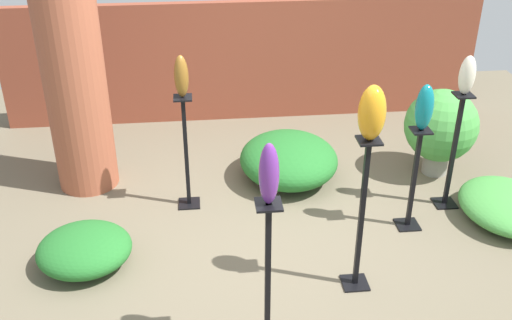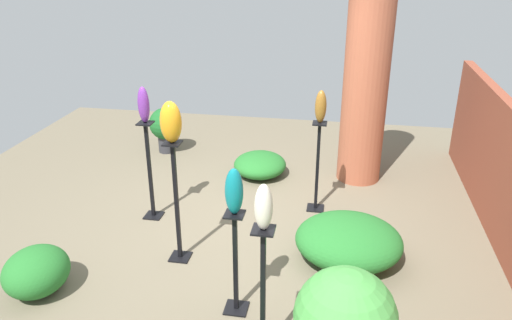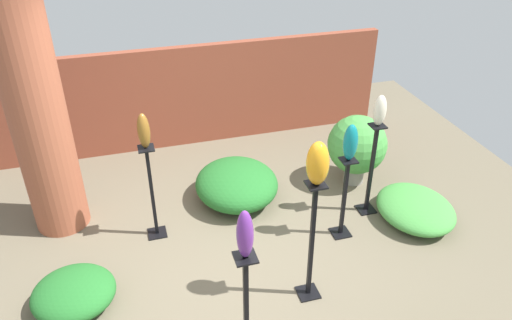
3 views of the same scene
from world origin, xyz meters
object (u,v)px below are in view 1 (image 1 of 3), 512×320
brick_pillar (70,52)px  potted_plant_front_right (441,127)px  art_vase_ivory (467,75)px  art_vase_violet (269,174)px  pedestal_ivory (453,156)px  pedestal_teal (413,184)px  pedestal_violet (268,286)px  art_vase_amber (372,113)px  pedestal_bronze (186,158)px  pedestal_amber (361,222)px  art_vase_teal (424,107)px  art_vase_bronze (181,76)px

brick_pillar → potted_plant_front_right: bearing=-2.6°
art_vase_ivory → art_vase_violet: bearing=-139.6°
pedestal_ivory → pedestal_teal: bearing=-146.4°
pedestal_ivory → pedestal_violet: pedestal_violet is taller
pedestal_violet → art_vase_amber: 1.32m
pedestal_bronze → art_vase_ivory: art_vase_ivory is taller
pedestal_amber → art_vase_violet: size_ratio=3.15×
pedestal_teal → art_vase_amber: (-0.66, -0.72, 1.02)m
brick_pillar → pedestal_amber: bearing=-38.4°
art_vase_violet → art_vase_amber: art_vase_amber is taller
pedestal_ivory → art_vase_violet: (-1.88, -1.60, 0.85)m
pedestal_violet → art_vase_teal: 2.02m
potted_plant_front_right → pedestal_ivory: bearing=-101.5°
brick_pillar → art_vase_bronze: 1.11m
potted_plant_front_right → pedestal_bronze: bearing=-172.1°
pedestal_ivory → pedestal_bronze: pedestal_ivory is taller
potted_plant_front_right → pedestal_teal: bearing=-122.9°
pedestal_violet → potted_plant_front_right: 2.97m
pedestal_teal → art_vase_bronze: art_vase_bronze is taller
art_vase_amber → art_vase_violet: bearing=-143.0°
pedestal_bronze → potted_plant_front_right: (2.52, 0.35, 0.02)m
pedestal_bronze → art_vase_violet: 2.10m
art_vase_teal → pedestal_teal: bearing=0.0°
pedestal_amber → art_vase_violet: (-0.76, -0.57, 0.78)m
potted_plant_front_right → art_vase_violet: bearing=-132.3°
brick_pillar → pedestal_teal: (2.92, -1.06, -0.93)m
art_vase_ivory → art_vase_amber: bearing=-137.5°
pedestal_ivory → art_vase_teal: bearing=-146.4°
art_vase_bronze → pedestal_bronze: bearing=90.0°
pedestal_teal → art_vase_teal: (0.00, 0.00, 0.72)m
pedestal_amber → pedestal_teal: bearing=47.5°
brick_pillar → art_vase_teal: (2.92, -1.06, -0.21)m
art_vase_teal → art_vase_bronze: 2.01m
pedestal_ivory → art_vase_violet: size_ratio=2.80×
pedestal_violet → brick_pillar: bearing=122.5°
art_vase_teal → art_vase_bronze: size_ratio=1.06×
pedestal_ivory → art_vase_violet: 2.61m
pedestal_bronze → potted_plant_front_right: bearing=7.9°
pedestal_violet → art_vase_ivory: 2.58m
art_vase_ivory → art_vase_bronze: bearing=174.1°
brick_pillar → art_vase_violet: size_ratio=6.83×
pedestal_teal → art_vase_ivory: (0.46, 0.31, 0.86)m
brick_pillar → pedestal_ivory: bearing=-12.6°
art_vase_violet → pedestal_teal: bearing=42.4°
pedestal_violet → pedestal_amber: pedestal_amber is taller
pedestal_violet → art_vase_ivory: (1.88, 1.60, 0.76)m
pedestal_ivory → pedestal_amber: 1.53m
art_vase_teal → pedestal_bronze: bearing=164.0°
art_vase_bronze → art_vase_teal: bearing=-16.0°
brick_pillar → pedestal_violet: size_ratio=2.35×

